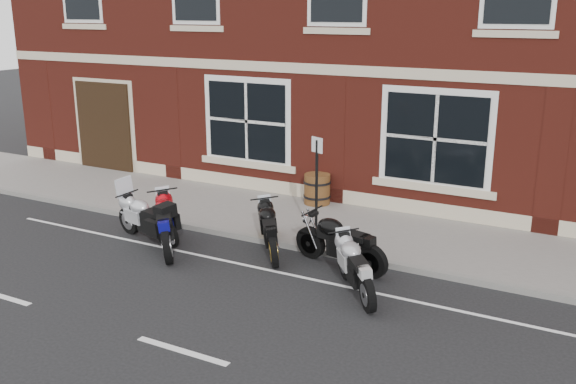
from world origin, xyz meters
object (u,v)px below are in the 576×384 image
object	(u,v)px
moto_naked_black	(339,240)
barrel_planter	(317,189)
parking_sign	(317,182)
moto_sport_silver	(357,265)
moto_touring_silver	(147,216)
moto_sport_black	(272,228)
moto_sport_red	(169,222)

from	to	relation	value
moto_naked_black	barrel_planter	bearing A→B (deg)	46.42
parking_sign	moto_sport_silver	bearing A→B (deg)	-23.34
moto_touring_silver	moto_sport_black	xyz separation A→B (m)	(2.72, 0.63, -0.00)
barrel_planter	parking_sign	world-z (taller)	parking_sign
moto_touring_silver	parking_sign	distance (m)	3.73
moto_sport_silver	parking_sign	world-z (taller)	parking_sign
moto_sport_red	moto_sport_silver	size ratio (longest dim) A/B	1.14
moto_naked_black	parking_sign	world-z (taller)	parking_sign
moto_touring_silver	moto_sport_red	bearing A→B (deg)	-87.89
moto_touring_silver	moto_sport_red	distance (m)	0.74
parking_sign	moto_sport_black	bearing A→B (deg)	-109.30
moto_touring_silver	moto_sport_black	world-z (taller)	moto_touring_silver
moto_sport_black	moto_sport_red	bearing A→B (deg)	167.08
moto_sport_silver	barrel_planter	size ratio (longest dim) A/B	2.17
moto_sport_red	moto_naked_black	xyz separation A→B (m)	(3.50, 0.77, -0.03)
moto_sport_silver	parking_sign	distance (m)	2.50
moto_touring_silver	moto_sport_black	bearing A→B (deg)	-62.11
moto_touring_silver	moto_naked_black	size ratio (longest dim) A/B	0.93
moto_naked_black	moto_sport_black	bearing A→B (deg)	103.24
moto_sport_red	moto_sport_silver	xyz separation A→B (m)	(4.25, -0.18, -0.07)
moto_sport_black	moto_naked_black	world-z (taller)	moto_naked_black
moto_sport_red	parking_sign	world-z (taller)	parking_sign
moto_sport_red	parking_sign	distance (m)	3.15
moto_touring_silver	moto_sport_silver	bearing A→B (deg)	-79.13
moto_sport_red	parking_sign	size ratio (longest dim) A/B	0.84
moto_naked_black	barrel_planter	world-z (taller)	moto_naked_black
moto_sport_silver	parking_sign	bearing A→B (deg)	94.81
moto_sport_red	moto_touring_silver	bearing A→B (deg)	128.97
moto_touring_silver	moto_sport_red	world-z (taller)	moto_touring_silver
moto_touring_silver	parking_sign	xyz separation A→B (m)	(3.37, 1.34, 0.86)
moto_sport_black	parking_sign	size ratio (longest dim) A/B	0.80
moto_touring_silver	moto_naked_black	xyz separation A→B (m)	(4.22, 0.60, 0.02)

